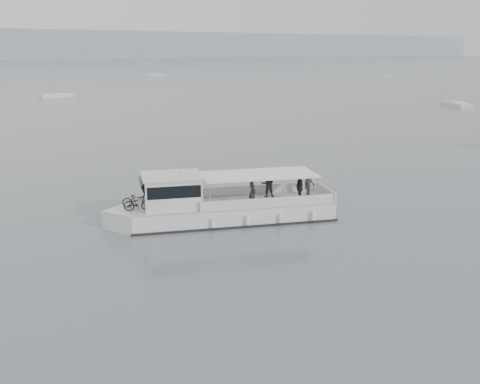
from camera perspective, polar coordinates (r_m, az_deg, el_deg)
ground at (r=31.44m, az=8.47°, el=-2.76°), size 1400.00×1400.00×0.00m
tour_boat at (r=30.26m, az=-2.91°, el=-1.54°), size 12.88×6.60×5.46m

